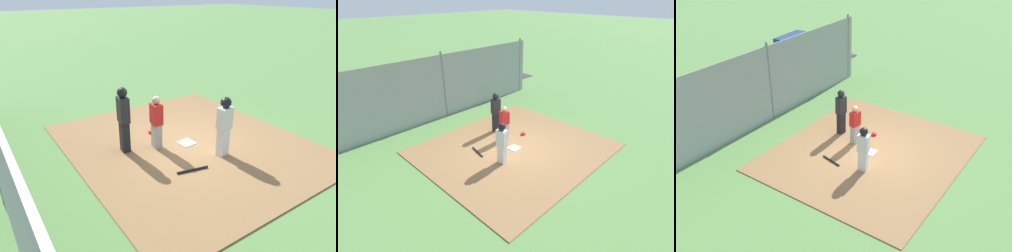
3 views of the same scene
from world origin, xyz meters
The scene contains 8 objects.
ground_plane centered at (0.00, 0.00, 0.00)m, with size 140.00×140.00×0.00m, color #5B8947.
dirt_infield centered at (0.00, 0.00, 0.01)m, with size 7.20×6.40×0.03m, color olive.
home_plate centered at (0.00, 0.00, 0.04)m, with size 0.44×0.44×0.02m, color white.
catcher centered at (-0.29, -0.86, 0.82)m, with size 0.41×0.31×1.54m.
umpire centered at (-0.59, -1.71, 1.01)m, with size 0.41×0.31×1.85m.
runner centered at (1.09, 0.39, 0.98)m, with size 0.31×0.41×1.66m.
baseball_bat centered at (1.31, -0.81, 0.06)m, with size 0.06×0.06×0.84m, color black.
catcher_mask centered at (-1.16, -0.51, 0.09)m, with size 0.24×0.20×0.12m, color red.
Camera 1 is at (6.44, -5.02, 4.19)m, focal length 33.01 mm.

